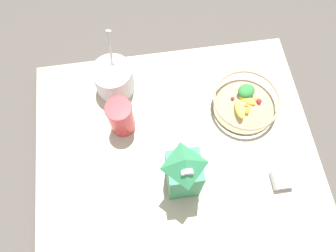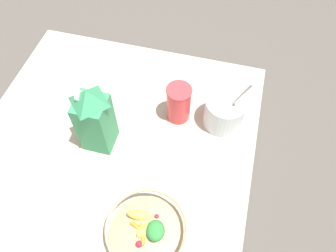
{
  "view_description": "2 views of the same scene",
  "coord_description": "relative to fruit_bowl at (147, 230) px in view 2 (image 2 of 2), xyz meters",
  "views": [
    {
      "loc": [
        -0.08,
        -0.27,
        1.1
      ],
      "look_at": [
        -0.02,
        0.13,
        0.12
      ],
      "focal_mm": 35.0,
      "sensor_mm": 36.0,
      "label": 1
    },
    {
      "loc": [
        0.49,
        0.32,
        1.01
      ],
      "look_at": [
        -0.05,
        0.18,
        0.14
      ],
      "focal_mm": 35.0,
      "sensor_mm": 36.0,
      "label": 2
    }
  ],
  "objects": [
    {
      "name": "ground_plane",
      "position": [
        -0.26,
        -0.2,
        -0.09
      ],
      "size": [
        6.0,
        6.0,
        0.0
      ],
      "primitive_type": "plane",
      "color": "#4C4742"
    },
    {
      "name": "countertop",
      "position": [
        -0.26,
        -0.2,
        -0.06
      ],
      "size": [
        0.94,
        0.94,
        0.05
      ],
      "color": "#B2A893",
      "rests_on": "ground_plane"
    },
    {
      "name": "fruit_bowl",
      "position": [
        0.0,
        0.0,
        0.0
      ],
      "size": [
        0.23,
        0.23,
        0.08
      ],
      "color": "tan",
      "rests_on": "countertop"
    },
    {
      "name": "milk_carton",
      "position": [
        -0.26,
        -0.24,
        0.09
      ],
      "size": [
        0.09,
        0.09,
        0.26
      ],
      "color": "#338C59",
      "rests_on": "countertop"
    },
    {
      "name": "yogurt_tub",
      "position": [
        -0.44,
        0.14,
        0.03
      ],
      "size": [
        0.14,
        0.14,
        0.24
      ],
      "color": "silver",
      "rests_on": "countertop"
    },
    {
      "name": "drinking_cup",
      "position": [
        -0.43,
        -0.01,
        0.04
      ],
      "size": [
        0.09,
        0.09,
        0.14
      ],
      "color": "#DB383D",
      "rests_on": "countertop"
    },
    {
      "name": "spice_jar",
      "position": [
        0.06,
        -0.28,
        -0.02
      ],
      "size": [
        0.06,
        0.06,
        0.03
      ],
      "color": "silver",
      "rests_on": "countertop"
    }
  ]
}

